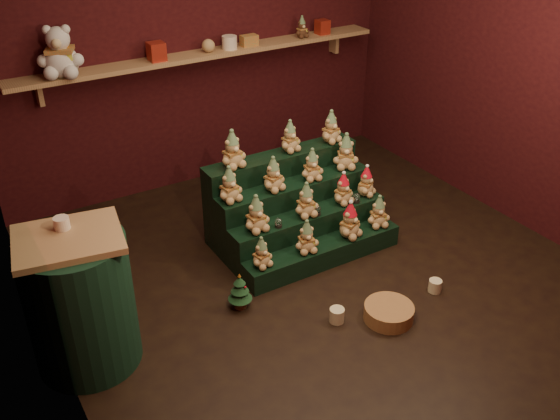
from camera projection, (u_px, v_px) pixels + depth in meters
ground at (316, 271)px, 5.00m from camera, size 4.00×4.00×0.00m
back_wall at (197, 39)px, 5.81m from camera, size 4.00×0.10×2.80m
left_wall at (10, 176)px, 3.38m from camera, size 0.10×4.00×2.80m
right_wall at (524, 61)px, 5.21m from camera, size 0.10×4.00×2.80m
back_shelf at (206, 55)px, 5.74m from camera, size 3.60×0.26×0.24m
riser_tier_front at (323, 253)px, 5.06m from camera, size 1.40×0.22×0.18m
riser_tier_midfront at (308, 232)px, 5.18m from camera, size 1.40×0.22×0.36m
riser_tier_midback at (294, 211)px, 5.30m from camera, size 1.40×0.22×0.54m
riser_tier_back at (281, 191)px, 5.41m from camera, size 1.40×0.22×0.72m
teddy_0 at (261, 252)px, 4.69m from camera, size 0.21×0.20×0.25m
teddy_1 at (307, 236)px, 4.86m from camera, size 0.23×0.21×0.27m
teddy_2 at (350, 220)px, 5.04m from camera, size 0.28×0.26×0.31m
teddy_3 at (379, 211)px, 5.19m from camera, size 0.24×0.22×0.28m
teddy_4 at (256, 214)px, 4.78m from camera, size 0.23×0.21×0.30m
teddy_5 at (306, 200)px, 4.98m from camera, size 0.22×0.20×0.29m
teddy_6 at (343, 189)px, 5.17m from camera, size 0.22×0.21×0.27m
teddy_7 at (366, 181)px, 5.29m from camera, size 0.25×0.24×0.26m
teddy_8 at (229, 184)px, 4.83m from camera, size 0.23×0.22×0.29m
teddy_9 at (273, 174)px, 4.98m from camera, size 0.24×0.23×0.28m
teddy_10 at (312, 165)px, 5.15m from camera, size 0.22×0.20×0.27m
teddy_11 at (346, 151)px, 5.33m from camera, size 0.29×0.28×0.31m
teddy_12 at (232, 149)px, 4.93m from camera, size 0.25×0.23×0.31m
teddy_13 at (290, 136)px, 5.21m from camera, size 0.22×0.20×0.27m
teddy_14 at (331, 127)px, 5.37m from camera, size 0.24×0.22×0.28m
snow_globe_a at (278, 223)px, 4.88m from camera, size 0.06×0.06×0.08m
snow_globe_b at (317, 210)px, 5.04m from camera, size 0.07×0.07×0.09m
snow_globe_c at (356, 198)px, 5.22m from camera, size 0.06×0.06×0.08m
side_table at (80, 301)px, 3.91m from camera, size 0.70×0.67×0.96m
table_ornament at (62, 223)px, 3.72m from camera, size 0.09×0.09×0.08m
mini_christmas_tree at (240, 291)px, 4.54m from camera, size 0.18×0.18×0.30m
mug_left at (337, 315)px, 4.45m from camera, size 0.11×0.11×0.11m
mug_right at (435, 286)px, 4.75m from camera, size 0.10×0.10×0.10m
wicker_basket at (389, 313)px, 4.47m from camera, size 0.36×0.36×0.11m
white_bear at (59, 44)px, 4.99m from camera, size 0.47×0.45×0.52m
brown_bear at (302, 27)px, 6.11m from camera, size 0.15×0.13×0.20m
gift_tin_red_a at (156, 52)px, 5.45m from camera, size 0.14×0.14×0.16m
gift_tin_cream at (230, 42)px, 5.78m from camera, size 0.14×0.14×0.12m
gift_tin_red_b at (322, 27)px, 6.24m from camera, size 0.12×0.12×0.14m
shelf_plush_ball at (208, 46)px, 5.68m from camera, size 0.12×0.12×0.12m
scarf_gift_box at (249, 40)px, 5.88m from camera, size 0.16×0.10×0.10m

